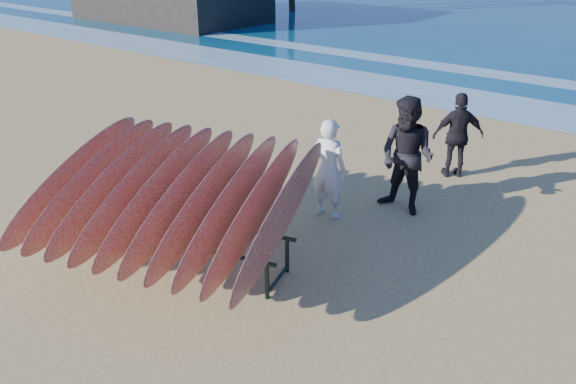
# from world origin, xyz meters

# --- Properties ---
(ground) EXTENTS (120.00, 120.00, 0.00)m
(ground) POSITION_xyz_m (0.00, 0.00, 0.00)
(ground) COLOR tan
(ground) RESTS_ON ground
(foam_near) EXTENTS (160.00, 160.00, 0.00)m
(foam_near) POSITION_xyz_m (0.00, 10.00, 0.01)
(foam_near) COLOR white
(foam_near) RESTS_ON ground
(foam_far) EXTENTS (160.00, 160.00, 0.00)m
(foam_far) POSITION_xyz_m (0.00, 13.50, 0.01)
(foam_far) COLOR white
(foam_far) RESTS_ON ground
(surfboard_rack) EXTENTS (3.89, 3.78, 1.71)m
(surfboard_rack) POSITION_xyz_m (-1.06, -0.29, 1.01)
(surfboard_rack) COLOR black
(surfboard_rack) RESTS_ON ground
(person_white) EXTENTS (0.61, 0.43, 1.60)m
(person_white) POSITION_xyz_m (-0.23, 2.10, 0.80)
(person_white) COLOR white
(person_white) RESTS_ON ground
(person_dark_a) EXTENTS (0.96, 0.78, 1.87)m
(person_dark_a) POSITION_xyz_m (0.63, 2.99, 0.93)
(person_dark_a) COLOR black
(person_dark_a) RESTS_ON ground
(person_dark_b) EXTENTS (0.95, 0.87, 1.56)m
(person_dark_b) POSITION_xyz_m (0.70, 4.87, 0.78)
(person_dark_b) COLOR black
(person_dark_b) RESTS_ON ground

